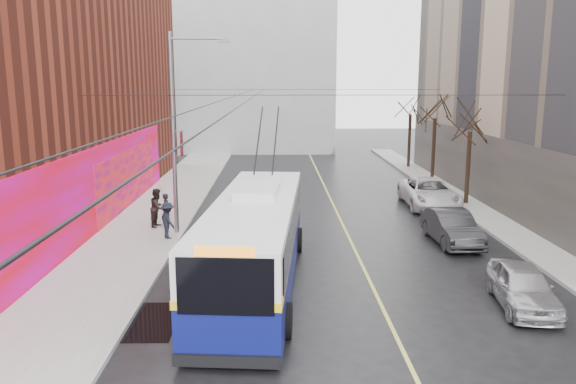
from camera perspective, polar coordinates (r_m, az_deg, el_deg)
name	(u,v)px	position (r m, az deg, el deg)	size (l,w,h in m)	color
ground	(339,328)	(16.47, 5.23, -13.59)	(140.00, 140.00, 0.00)	black
sidewalk_left	(149,223)	(28.39, -13.90, -3.08)	(4.00, 60.00, 0.15)	gray
sidewalk_right	(492,221)	(29.74, 20.06, -2.80)	(2.00, 60.00, 0.15)	gray
lane_line	(338,214)	(29.85, 5.08, -2.25)	(0.12, 50.00, 0.01)	#BFB74C
building_far	(235,61)	(60.04, -5.46, 13.08)	(20.50, 12.10, 18.00)	gray
streetlight_pole	(177,129)	(25.32, -11.24, 6.30)	(2.65, 0.60, 9.00)	slate
catenary_wires	(261,94)	(29.65, -2.77, 9.88)	(18.00, 60.00, 0.22)	black
tree_near	(471,117)	(32.75, 18.10, 7.23)	(3.20, 3.20, 6.40)	black
tree_mid	(436,107)	(39.40, 14.76, 8.38)	(3.20, 3.20, 6.68)	black
tree_far	(411,104)	(46.18, 12.37, 8.69)	(3.20, 3.20, 6.57)	black
puddle	(143,321)	(17.33, -14.55, -12.60)	(2.03, 2.82, 0.01)	black
pigeons_flying	(258,78)	(25.00, -3.09, 11.44)	(5.35, 1.96, 2.11)	slate
trolleybus	(255,240)	(19.11, -3.35, -4.85)	(3.61, 12.45, 5.83)	#0B1054
parked_car_a	(523,286)	(19.01, 22.74, -8.83)	(1.57, 3.91, 1.33)	#ACAAAF
parked_car_b	(452,227)	(25.25, 16.28, -3.45)	(1.52, 4.37, 1.44)	#272629
parked_car_c	(429,193)	(32.31, 14.13, -0.09)	(2.63, 5.71, 1.59)	white
following_car	(250,191)	(32.02, -3.84, 0.08)	(1.81, 4.50, 1.53)	#9B9B9F
pedestrian_a	(167,209)	(27.38, -12.22, -1.73)	(0.56, 0.37, 1.53)	black
pedestrian_b	(158,208)	(27.14, -13.11, -1.55)	(0.89, 0.69, 1.83)	black
pedestrian_c	(168,220)	(25.00, -12.12, -2.84)	(1.04, 0.60, 1.61)	black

